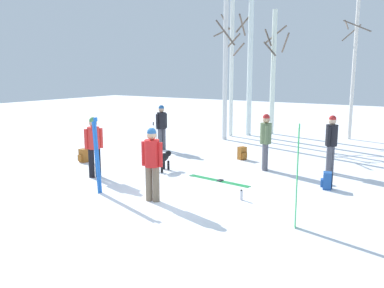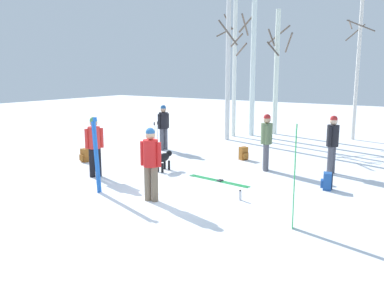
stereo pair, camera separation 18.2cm
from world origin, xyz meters
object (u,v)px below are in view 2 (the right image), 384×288
object	(u,v)px
water_bottle_0	(240,195)
person_3	(94,143)
ski_pair_planted_1	(96,156)
backpack_0	(244,154)
birch_tree_4	(358,54)
ski_pair_lying_0	(219,181)
person_4	(266,138)
birch_tree_1	(229,66)
ski_poles_0	(156,142)
person_2	(333,141)
backpack_1	(327,181)
dog	(164,158)
birch_tree_2	(253,45)
person_0	(163,124)
backpack_2	(85,155)
birch_tree_3	(277,70)
person_1	(151,160)
birch_tree_0	(234,56)
ski_pair_planted_0	(294,177)

from	to	relation	value
water_bottle_0	person_3	bearing A→B (deg)	-175.30
person_3	ski_pair_planted_1	distance (m)	1.63
backpack_0	birch_tree_4	distance (m)	7.57
ski_pair_lying_0	water_bottle_0	xyz separation A→B (m)	(1.23, -1.16, 0.11)
birch_tree_4	person_4	bearing A→B (deg)	-97.36
birch_tree_1	birch_tree_4	bearing A→B (deg)	33.92
ski_poles_0	person_2	bearing A→B (deg)	20.97
backpack_1	ski_pair_planted_1	bearing A→B (deg)	-143.56
ski_pair_planted_1	person_2	bearing A→B (deg)	50.10
person_4	dog	world-z (taller)	person_4
ski_poles_0	birch_tree_2	world-z (taller)	birch_tree_2
birch_tree_2	person_0	bearing A→B (deg)	-103.60
person_4	backpack_2	world-z (taller)	person_4
birch_tree_3	ski_poles_0	bearing A→B (deg)	-94.80
person_3	dog	size ratio (longest dim) A/B	1.92
birch_tree_3	backpack_1	bearing A→B (deg)	-59.78
backpack_2	birch_tree_2	distance (m)	9.31
birch_tree_3	birch_tree_1	bearing A→B (deg)	-111.78
backpack_2	ski_pair_lying_0	bearing A→B (deg)	4.27
birch_tree_1	person_3	bearing A→B (deg)	-90.96
person_1	backpack_1	size ratio (longest dim) A/B	3.90
person_1	person_2	xyz separation A→B (m)	(2.80, 4.86, 0.00)
person_1	birch_tree_4	distance (m)	12.00
birch_tree_1	ski_pair_planted_1	bearing A→B (deg)	-82.84
person_3	dog	distance (m)	2.13
dog	birch_tree_1	bearing A→B (deg)	100.14
ski_poles_0	backpack_2	distance (m)	2.51
dog	water_bottle_0	xyz separation A→B (m)	(3.21, -1.29, -0.27)
ski_poles_0	backpack_2	size ratio (longest dim) A/B	3.16
person_0	birch_tree_4	xyz separation A→B (m)	(5.48, 6.49, 2.69)
person_1	birch_tree_0	world-z (taller)	birch_tree_0
birch_tree_1	person_0	bearing A→B (deg)	-105.06
water_bottle_0	birch_tree_0	bearing A→B (deg)	118.77
birch_tree_4	ski_poles_0	bearing A→B (deg)	-115.98
person_0	ski_pair_lying_0	world-z (taller)	person_0
person_4	backpack_2	xyz separation A→B (m)	(-5.48, -2.22, -0.77)
backpack_0	backpack_1	world-z (taller)	same
person_4	ski_pair_lying_0	distance (m)	2.17
person_2	ski_pair_planted_1	xyz separation A→B (m)	(-4.29, -5.13, -0.04)
backpack_1	birch_tree_0	bearing A→B (deg)	133.62
person_3	birch_tree_4	world-z (taller)	birch_tree_4
ski_poles_0	birch_tree_3	xyz separation A→B (m)	(0.69, 8.20, 2.26)
backpack_0	person_2	bearing A→B (deg)	-5.45
water_bottle_0	birch_tree_0	world-z (taller)	birch_tree_0
ski_pair_planted_0	ski_poles_0	distance (m)	6.12
ski_pair_planted_0	birch_tree_3	size ratio (longest dim) A/B	0.35
birch_tree_2	person_3	bearing A→B (deg)	-92.72
person_1	person_4	xyz separation A→B (m)	(1.04, 4.19, 0.00)
birch_tree_1	person_4	bearing A→B (deg)	-49.70
backpack_1	backpack_2	size ratio (longest dim) A/B	1.00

